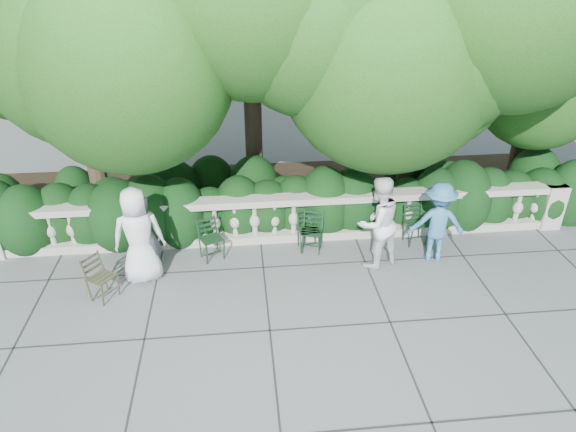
{
  "coord_description": "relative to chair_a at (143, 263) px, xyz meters",
  "views": [
    {
      "loc": [
        -0.85,
        -7.37,
        5.66
      ],
      "look_at": [
        0.0,
        1.0,
        1.0
      ],
      "focal_mm": 32.0,
      "sensor_mm": 36.0,
      "label": 1
    }
  ],
  "objects": [
    {
      "name": "chair_d",
      "position": [
        5.54,
        0.06,
        0.0
      ],
      "size": [
        0.51,
        0.55,
        0.84
      ],
      "primitive_type": null,
      "rotation": [
        0.0,
        0.0,
        0.17
      ],
      "color": "black",
      "rests_on": "ground"
    },
    {
      "name": "chair_e",
      "position": [
        3.32,
        0.04,
        0.0
      ],
      "size": [
        0.5,
        0.54,
        0.84
      ],
      "primitive_type": null,
      "rotation": [
        0.0,
        0.0,
        0.14
      ],
      "color": "black",
      "rests_on": "ground"
    },
    {
      "name": "person_businessman",
      "position": [
        0.12,
        -0.51,
        0.93
      ],
      "size": [
        0.98,
        0.72,
        1.85
      ],
      "primitive_type": "imported",
      "rotation": [
        0.0,
        0.0,
        3.29
      ],
      "color": "white",
      "rests_on": "ground"
    },
    {
      "name": "person_casual_man",
      "position": [
        4.5,
        -0.47,
        0.92
      ],
      "size": [
        1.09,
        0.99,
        1.84
      ],
      "primitive_type": "imported",
      "rotation": [
        0.0,
        0.0,
        3.55
      ],
      "color": "white",
      "rests_on": "ground"
    },
    {
      "name": "chair_c",
      "position": [
        3.3,
        -0.03,
        0.0
      ],
      "size": [
        0.57,
        0.59,
        0.84
      ],
      "primitive_type": null,
      "rotation": [
        0.0,
        0.0,
        -0.32
      ],
      "color": "black",
      "rests_on": "ground"
    },
    {
      "name": "chair_b",
      "position": [
        1.42,
        -0.1,
        0.0
      ],
      "size": [
        0.6,
        0.62,
        0.84
      ],
      "primitive_type": null,
      "rotation": [
        0.0,
        0.0,
        0.43
      ],
      "color": "black",
      "rests_on": "ground"
    },
    {
      "name": "chair_weathered",
      "position": [
        -0.37,
        -1.14,
        0.0
      ],
      "size": [
        0.65,
        0.64,
        0.84
      ],
      "primitive_type": null,
      "rotation": [
        0.0,
        0.0,
        0.94
      ],
      "color": "black",
      "rests_on": "ground"
    },
    {
      "name": "ground",
      "position": [
        2.84,
        -1.2,
        0.0
      ],
      "size": [
        90.0,
        90.0,
        0.0
      ],
      "primitive_type": "plane",
      "color": "#525559",
      "rests_on": "ground"
    },
    {
      "name": "shrub_hedge",
      "position": [
        2.84,
        1.8,
        0.0
      ],
      "size": [
        15.0,
        2.6,
        1.7
      ],
      "primitive_type": null,
      "color": "black",
      "rests_on": "ground"
    },
    {
      "name": "balustrade",
      "position": [
        2.84,
        0.6,
        0.49
      ],
      "size": [
        12.0,
        0.44,
        1.0
      ],
      "color": "#9E998E",
      "rests_on": "ground"
    },
    {
      "name": "chair_a",
      "position": [
        0.0,
        0.0,
        0.0
      ],
      "size": [
        0.55,
        0.58,
        0.84
      ],
      "primitive_type": null,
      "rotation": [
        0.0,
        0.0,
        0.25
      ],
      "color": "black",
      "rests_on": "ground"
    },
    {
      "name": "person_woman_grey",
      "position": [
        0.21,
        -0.41,
        0.85
      ],
      "size": [
        0.66,
        0.46,
        1.7
      ],
      "primitive_type": "imported",
      "rotation": [
        0.0,
        0.0,
        3.05
      ],
      "color": "#414146",
      "rests_on": "ground"
    },
    {
      "name": "tree_canopy",
      "position": [
        3.52,
        2.0,
        3.96
      ],
      "size": [
        15.04,
        6.52,
        6.78
      ],
      "color": "#3F3023",
      "rests_on": "ground"
    },
    {
      "name": "person_older_blue",
      "position": [
        5.68,
        -0.42,
        0.82
      ],
      "size": [
        1.14,
        0.77,
        1.64
      ],
      "primitive_type": "imported",
      "rotation": [
        0.0,
        0.0,
        2.98
      ],
      "color": "teal",
      "rests_on": "ground"
    }
  ]
}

